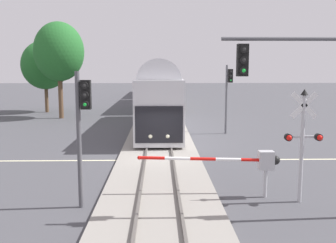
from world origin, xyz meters
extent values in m
plane|color=#47474C|center=(0.00, 0.00, 0.00)|extent=(220.00, 220.00, 0.00)
cube|color=beige|center=(0.00, 0.00, 0.00)|extent=(44.00, 0.20, 0.01)
cube|color=gray|center=(0.00, 0.00, 0.09)|extent=(4.40, 80.00, 0.18)
cube|color=#56514C|center=(-0.72, 0.00, 0.25)|extent=(0.10, 80.00, 0.14)
cube|color=#56514C|center=(0.72, 0.00, 0.25)|extent=(0.10, 80.00, 0.14)
cube|color=silver|center=(0.00, 10.49, 2.27)|extent=(3.00, 17.54, 3.90)
cube|color=black|center=(0.00, 1.70, 1.69)|extent=(2.76, 0.08, 2.15)
cylinder|color=silver|center=(0.00, 10.49, 4.10)|extent=(2.76, 15.78, 2.76)
sphere|color=#F4F2CC|center=(-0.50, 1.69, 1.00)|extent=(0.24, 0.24, 0.24)
sphere|color=#F4F2CC|center=(0.50, 1.69, 1.00)|extent=(0.24, 0.24, 0.24)
cube|color=#B7BCC6|center=(0.00, 30.39, 2.62)|extent=(3.00, 20.47, 4.60)
cube|color=black|center=(1.51, 30.39, 2.92)|extent=(0.04, 18.42, 0.90)
cube|color=gold|center=(1.52, 30.39, 1.47)|extent=(0.04, 18.83, 0.36)
cube|color=#B7BCC6|center=(0.00, 51.76, 2.62)|extent=(3.00, 20.47, 4.60)
cube|color=black|center=(1.51, 51.76, 2.92)|extent=(0.04, 18.42, 0.90)
cube|color=gold|center=(1.52, 51.76, 1.47)|extent=(0.04, 18.83, 0.36)
cylinder|color=#B7B7BC|center=(4.05, -6.09, 0.55)|extent=(0.14, 0.14, 1.10)
cube|color=#B7B7BC|center=(4.05, -6.09, 1.45)|extent=(0.56, 0.40, 0.70)
sphere|color=black|center=(4.40, -6.09, 1.45)|extent=(0.36, 0.36, 0.36)
cylinder|color=red|center=(3.57, -6.09, 1.46)|extent=(0.96, 0.12, 0.14)
cylinder|color=white|center=(2.61, -6.09, 1.49)|extent=(0.96, 0.12, 0.14)
cylinder|color=red|center=(1.65, -6.09, 1.51)|extent=(0.96, 0.12, 0.14)
cylinder|color=white|center=(0.69, -6.09, 1.54)|extent=(0.96, 0.12, 0.14)
cylinder|color=red|center=(-0.27, -6.09, 1.56)|extent=(0.96, 0.12, 0.14)
sphere|color=red|center=(-0.75, -6.09, 1.57)|extent=(0.14, 0.14, 0.14)
cylinder|color=#B2B2B7|center=(5.18, -6.65, 1.97)|extent=(0.14, 0.14, 3.94)
cube|color=white|center=(5.18, -6.67, 3.59)|extent=(0.98, 0.05, 0.98)
cube|color=white|center=(5.18, -6.67, 3.59)|extent=(0.98, 0.05, 0.98)
cube|color=#B2B2B7|center=(5.18, -6.65, 2.44)|extent=(1.10, 0.08, 0.08)
cylinder|color=black|center=(4.63, -6.75, 2.44)|extent=(0.26, 0.18, 0.26)
cylinder|color=black|center=(5.73, -6.75, 2.44)|extent=(0.26, 0.18, 0.26)
sphere|color=red|center=(4.63, -6.85, 2.44)|extent=(0.20, 0.20, 0.20)
sphere|color=red|center=(5.73, -6.85, 2.44)|extent=(0.20, 0.20, 0.20)
cone|color=black|center=(5.18, -6.65, 4.06)|extent=(0.28, 0.28, 0.22)
cylinder|color=#4C4C51|center=(4.16, -8.19, 5.80)|extent=(4.46, 0.12, 0.12)
cube|color=black|center=(2.60, -8.19, 5.15)|extent=(0.34, 0.26, 1.00)
sphere|color=#262626|center=(2.60, -8.34, 5.47)|extent=(0.20, 0.20, 0.20)
cylinder|color=black|center=(2.60, -8.37, 5.47)|extent=(0.24, 0.10, 0.24)
sphere|color=#262626|center=(2.60, -8.34, 5.15)|extent=(0.20, 0.20, 0.20)
cylinder|color=black|center=(2.60, -8.37, 5.15)|extent=(0.24, 0.10, 0.24)
sphere|color=green|center=(2.60, -8.34, 4.83)|extent=(0.20, 0.20, 0.20)
cylinder|color=black|center=(2.60, -8.37, 4.83)|extent=(0.24, 0.10, 0.24)
cylinder|color=#4C4C51|center=(5.03, 8.41, 2.57)|extent=(0.16, 0.16, 5.15)
cube|color=black|center=(5.31, 8.41, 4.35)|extent=(0.34, 0.26, 1.00)
sphere|color=#262626|center=(5.31, 8.26, 4.67)|extent=(0.20, 0.20, 0.20)
cylinder|color=black|center=(5.31, 8.23, 4.67)|extent=(0.24, 0.10, 0.24)
sphere|color=#262626|center=(5.31, 8.26, 4.35)|extent=(0.20, 0.20, 0.20)
cylinder|color=black|center=(5.31, 8.23, 4.35)|extent=(0.24, 0.10, 0.24)
sphere|color=green|center=(5.31, 8.26, 4.03)|extent=(0.20, 0.20, 0.20)
cylinder|color=black|center=(5.31, 8.23, 4.03)|extent=(0.24, 0.10, 0.24)
cylinder|color=#4C4C51|center=(-2.78, -7.02, 2.40)|extent=(0.16, 0.16, 4.81)
cube|color=black|center=(-2.50, -7.02, 4.01)|extent=(0.34, 0.26, 1.00)
sphere|color=#262626|center=(-2.50, -7.17, 4.33)|extent=(0.20, 0.20, 0.20)
cylinder|color=black|center=(-2.50, -7.20, 4.33)|extent=(0.24, 0.10, 0.24)
sphere|color=#262626|center=(-2.50, -7.17, 4.01)|extent=(0.20, 0.20, 0.20)
cylinder|color=black|center=(-2.50, -7.20, 4.01)|extent=(0.24, 0.10, 0.24)
sphere|color=green|center=(-2.50, -7.17, 3.69)|extent=(0.20, 0.20, 0.20)
cylinder|color=black|center=(-2.50, -7.20, 3.69)|extent=(0.24, 0.10, 0.24)
cylinder|color=brown|center=(-12.61, 23.20, 1.63)|extent=(0.39, 0.39, 3.26)
ellipsoid|color=#236628|center=(-12.61, 23.20, 5.27)|extent=(5.19, 5.19, 5.37)
cylinder|color=brown|center=(-9.67, 17.83, 2.18)|extent=(0.44, 0.44, 4.36)
ellipsoid|color=#236628|center=(-9.67, 17.83, 6.51)|extent=(4.80, 4.80, 5.71)
camera|label=1|loc=(0.00, -20.24, 4.90)|focal=41.22mm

